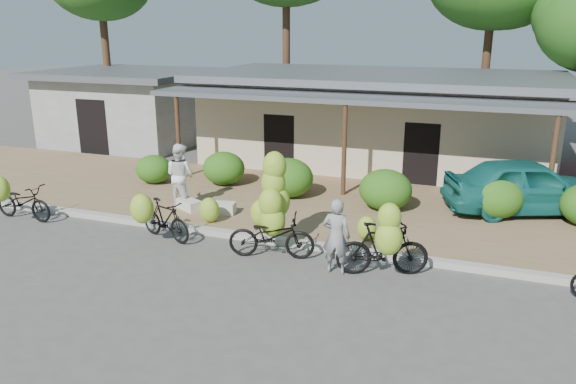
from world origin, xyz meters
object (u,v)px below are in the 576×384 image
bike_far_left (21,200)px  bike_right (384,246)px  bike_left (161,218)px  vendor (336,236)px  bike_center (273,219)px  sack_near (219,208)px  bystander (180,175)px  teal_van (528,186)px  sack_far (189,205)px

bike_far_left → bike_right: 9.74m
bike_left → vendor: bearing=-75.7°
bike_center → sack_near: bearing=38.1°
bike_center → bystander: bike_center is taller
teal_van → bike_center: bearing=109.1°
bike_far_left → vendor: bearing=-89.3°
sack_near → bike_right: bearing=-24.3°
vendor → bystander: (-5.22, 2.57, 0.19)m
bike_right → bystander: bystander is taller
bike_left → bike_right: bike_right is taller
bike_far_left → bystander: bystander is taller
vendor → teal_van: bearing=-127.3°
sack_near → bystander: bystander is taller
sack_far → bike_left: bearing=-78.7°
vendor → bike_far_left: bearing=-3.1°
bike_left → teal_van: size_ratio=0.39×
bike_center → sack_near: (-2.29, 1.83, -0.58)m
vendor → bystander: size_ratio=0.92×
teal_van → bike_left: bearing=99.0°
bike_center → bike_left: bearing=80.6°
bystander → sack_near: bearing=-178.7°
bike_right → sack_far: bearing=49.7°
bike_center → sack_far: (-3.22, 1.84, -0.59)m
bike_right → sack_far: bike_right is taller
bike_right → sack_far: 6.24m
bike_center → vendor: bike_center is taller
sack_near → sack_far: size_ratio=1.13×
sack_near → bike_far_left: bearing=-157.4°
sack_near → teal_van: bearing=20.8°
sack_near → bystander: 1.52m
teal_van → sack_far: bearing=86.8°
vendor → bystander: 5.82m
sack_near → bystander: size_ratio=0.48×
bystander → teal_van: 9.49m
bike_center → vendor: bearing=-120.1°
bike_far_left → bike_center: 7.15m
teal_van → bystander: bearing=84.7°
bike_right → sack_far: (-5.82, 2.21, -0.44)m
sack_far → bystander: (-0.38, 0.24, 0.75)m
bike_left → teal_van: teal_van is taller
bike_center → teal_van: size_ratio=0.53×
bike_right → sack_near: bearing=46.2°
bike_left → bike_far_left: bearing=108.4°
bike_far_left → teal_van: size_ratio=0.43×
bike_left → sack_far: (-0.40, 2.02, -0.33)m
bike_right → bystander: size_ratio=1.12×
bike_center → bystander: bearing=46.9°
bike_left → sack_far: bike_left is taller
bike_far_left → teal_van: bearing=-65.8°
sack_near → teal_van: (7.78, 2.96, 0.60)m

